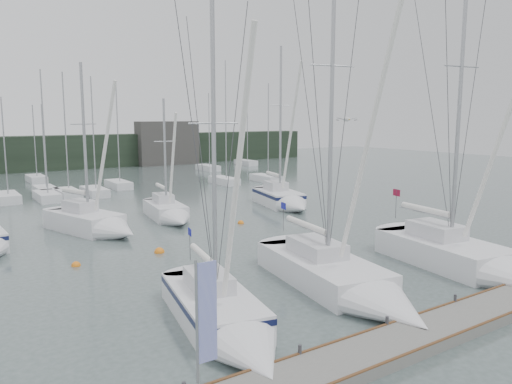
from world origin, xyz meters
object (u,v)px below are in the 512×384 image
Objects in this scene: sailboat_near_right at (477,263)px; buoy_b at (241,223)px; sailboat_near_center at (351,285)px; buoy_a at (159,252)px; dock_banner at (204,321)px; sailboat_mid_b at (98,225)px; sailboat_mid_c at (170,214)px; sailboat_mid_d at (285,200)px; buoy_c at (76,266)px; sailboat_near_left at (227,322)px.

sailboat_near_right is 37.08× the size of buoy_b.
buoy_b is (4.15, 15.55, -0.57)m from sailboat_near_center.
dock_banner is at bearing -109.00° from buoy_a.
sailboat_mid_b reaches higher than sailboat_mid_c.
buoy_a is (-3.97, 11.48, -0.57)m from sailboat_near_center.
sailboat_mid_b is 1.24× the size of sailboat_mid_c.
sailboat_mid_c is 10.49m from sailboat_mid_d.
buoy_a is at bearing -94.69° from sailboat_mid_b.
sailboat_mid_b is (-5.51, 18.04, 0.05)m from sailboat_near_center.
sailboat_mid_d is 24.76× the size of buoy_a.
buoy_b is (9.66, -2.49, -0.61)m from sailboat_mid_b.
sailboat_mid_c is 20.41× the size of buoy_c.
sailboat_mid_b is 6.77m from buoy_a.
sailboat_mid_b is at bearing 80.66° from dock_banner.
sailboat_mid_b is 25.98× the size of buoy_b.
sailboat_near_left is 26.51× the size of buoy_c.
sailboat_near_center is 28.85× the size of buoy_a.
sailboat_near_right is 1.76× the size of sailboat_mid_c.
sailboat_near_center is at bearing -104.95° from buoy_b.
buoy_a is 4.68m from buoy_c.
dock_banner reaches higher than buoy_a.
sailboat_mid_d is at bearing 70.10° from sailboat_near_center.
dock_banner reaches higher than buoy_b.
sailboat_near_right is at bearing 8.00° from sailboat_near_left.
dock_banner is at bearing -124.33° from buoy_b.
sailboat_near_left is 3.25× the size of dock_banner.
sailboat_near_left reaches higher than dock_banner.
buoy_b is at bearing -139.87° from sailboat_mid_d.
buoy_a is at bearing -140.04° from sailboat_mid_d.
buoy_a is (-11.40, 12.63, -0.63)m from sailboat_near_right.
sailboat_near_left is 12.02m from buoy_a.
buoy_a is at bearing 89.96° from sailboat_near_left.
sailboat_near_right is 20.45m from buoy_c.
sailboat_mid_b is 3.09× the size of dock_banner.
buoy_c is (-12.81, -4.08, 0.00)m from buoy_b.
dock_banner is at bearing -145.74° from sailboat_near_center.
buoy_b is (3.91, -3.77, -0.53)m from sailboat_mid_c.
sailboat_mid_b is at bearing 165.53° from buoy_b.
sailboat_near_left is at bearing -101.64° from buoy_a.
dock_banner is (-16.83, -3.15, 2.09)m from sailboat_near_right.
sailboat_mid_d is 20.76m from buoy_c.
buoy_b is (-3.27, 16.70, -0.63)m from sailboat_near_right.
sailboat_near_center is 14.38m from buoy_c.
sailboat_mid_c is at bearing -5.34° from sailboat_mid_b.
buoy_a is at bearing -153.39° from buoy_b.
sailboat_near_right reaches higher than dock_banner.
sailboat_mid_b is 22.78m from dock_banner.
sailboat_near_right is at bearing -78.91° from buoy_b.
sailboat_near_center is 4.32× the size of dock_banner.
buoy_c is at bearing 149.97° from sailboat_near_right.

